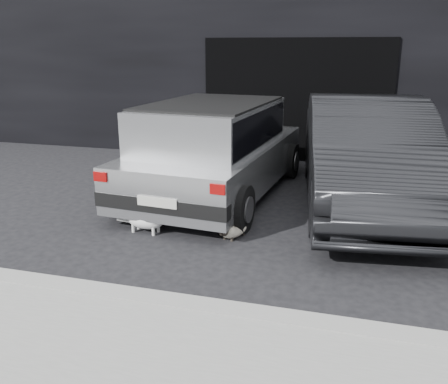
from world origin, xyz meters
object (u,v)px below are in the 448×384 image
(second_car, at_px, (367,153))
(cat_white, at_px, (148,220))
(cat_siamese, at_px, (233,230))
(silver_hatchback, at_px, (214,145))

(second_car, bearing_deg, cat_white, -151.55)
(second_car, relative_size, cat_white, 6.39)
(cat_siamese, bearing_deg, cat_white, 27.23)
(silver_hatchback, distance_m, cat_siamese, 2.06)
(second_car, relative_size, cat_siamese, 7.78)
(silver_hatchback, height_order, cat_white, silver_hatchback)
(second_car, distance_m, cat_white, 3.51)
(cat_siamese, bearing_deg, second_car, -109.50)
(silver_hatchback, xyz_separation_m, second_car, (2.42, 0.15, -0.02))
(second_car, bearing_deg, silver_hatchback, 176.23)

